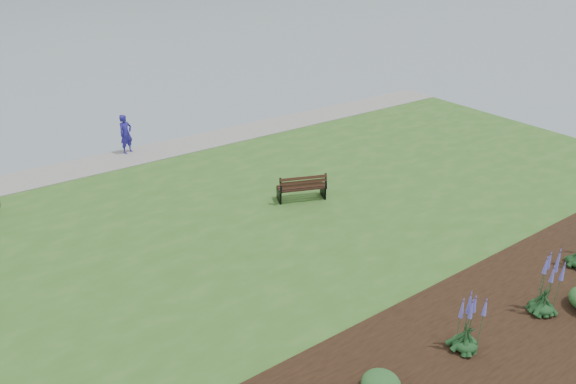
% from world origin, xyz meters
% --- Properties ---
extents(ground, '(600.00, 600.00, 0.00)m').
position_xyz_m(ground, '(0.00, 0.00, 0.00)').
color(ground, slate).
rests_on(ground, ground).
extents(lawn, '(34.00, 20.00, 0.40)m').
position_xyz_m(lawn, '(0.00, -2.00, 0.20)').
color(lawn, '#2E5A1F').
rests_on(lawn, ground).
extents(shoreline_path, '(34.00, 2.20, 0.03)m').
position_xyz_m(shoreline_path, '(0.00, 6.90, 0.42)').
color(shoreline_path, gray).
rests_on(shoreline_path, lawn).
extents(garden_bed, '(24.00, 4.40, 0.04)m').
position_xyz_m(garden_bed, '(3.00, -9.80, 0.42)').
color(garden_bed, black).
rests_on(garden_bed, lawn).
extents(park_bench, '(1.94, 1.33, 1.11)m').
position_xyz_m(park_bench, '(1.62, -1.05, 0.95)').
color(park_bench, black).
rests_on(park_bench, lawn).
extents(person, '(0.93, 0.79, 2.15)m').
position_xyz_m(person, '(-2.15, 7.50, 1.48)').
color(person, navy).
rests_on(person, lawn).
extents(echium_0, '(0.62, 0.62, 2.05)m').
position_xyz_m(echium_0, '(2.91, -10.00, 1.31)').
color(echium_0, '#133419').
rests_on(echium_0, garden_bed).
extents(echium_4, '(0.62, 0.62, 1.87)m').
position_xyz_m(echium_4, '(0.12, -9.73, 1.23)').
color(echium_4, '#133419').
rests_on(echium_4, garden_bed).
extents(shrub_0, '(0.87, 0.87, 0.44)m').
position_xyz_m(shrub_0, '(-2.47, -9.55, 0.66)').
color(shrub_0, '#1E4C21').
rests_on(shrub_0, garden_bed).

